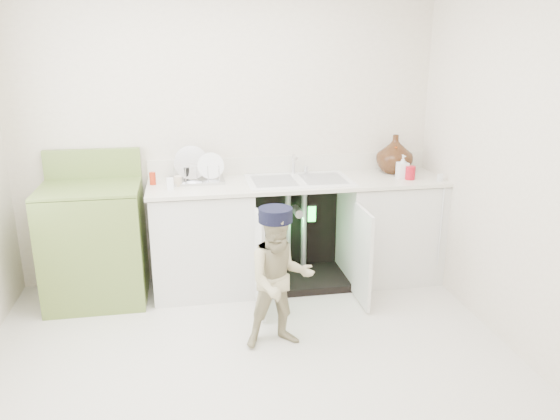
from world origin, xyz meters
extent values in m
plane|color=beige|center=(0.00, 0.00, 0.00)|extent=(3.50, 3.50, 0.00)
cube|color=silver|center=(0.00, 1.50, 1.25)|extent=(3.50, 2.50, 0.02)
cube|color=silver|center=(0.00, -1.50, 1.25)|extent=(3.50, 2.50, 0.02)
cube|color=silver|center=(1.75, 0.00, 1.25)|extent=(2.50, 3.00, 0.02)
cube|color=silver|center=(-0.25, 1.20, 0.43)|extent=(0.80, 0.60, 0.86)
cube|color=silver|center=(1.35, 1.20, 0.43)|extent=(0.80, 0.60, 0.86)
cube|color=black|center=(0.55, 1.47, 0.43)|extent=(0.80, 0.06, 0.86)
cube|color=black|center=(0.55, 1.20, 0.03)|extent=(0.80, 0.60, 0.06)
cylinder|color=gray|center=(0.48, 1.30, 0.45)|extent=(0.05, 0.05, 0.70)
cylinder|color=gray|center=(0.62, 1.30, 0.45)|extent=(0.05, 0.05, 0.70)
cylinder|color=gray|center=(0.55, 1.25, 0.62)|extent=(0.07, 0.18, 0.07)
cube|color=silver|center=(0.15, 0.70, 0.40)|extent=(0.03, 0.40, 0.76)
cube|color=silver|center=(0.95, 0.70, 0.40)|extent=(0.02, 0.40, 0.76)
cube|color=white|center=(0.55, 1.20, 0.89)|extent=(2.44, 0.64, 0.03)
cube|color=white|center=(0.55, 1.49, 0.98)|extent=(2.44, 0.02, 0.15)
cube|color=white|center=(0.55, 1.20, 0.90)|extent=(0.85, 0.55, 0.02)
cube|color=gray|center=(0.34, 1.20, 0.91)|extent=(0.34, 0.40, 0.01)
cube|color=gray|center=(0.76, 1.20, 0.91)|extent=(0.34, 0.40, 0.01)
cylinder|color=silver|center=(0.55, 1.42, 0.99)|extent=(0.03, 0.03, 0.17)
cylinder|color=silver|center=(0.55, 1.36, 1.06)|extent=(0.02, 0.14, 0.02)
cylinder|color=silver|center=(0.66, 1.42, 0.94)|extent=(0.04, 0.04, 0.06)
cylinder|color=silver|center=(1.68, 0.89, 0.55)|extent=(0.01, 0.01, 0.70)
cube|color=silver|center=(1.68, 0.98, 0.93)|extent=(0.04, 0.02, 0.06)
cube|color=silver|center=(-0.27, 1.32, 0.91)|extent=(0.44, 0.29, 0.02)
cylinder|color=silver|center=(-0.31, 1.34, 0.99)|extent=(0.27, 0.10, 0.26)
cylinder|color=white|center=(-0.16, 1.32, 0.98)|extent=(0.22, 0.06, 0.21)
cylinder|color=silver|center=(-0.45, 1.22, 0.98)|extent=(0.01, 0.01, 0.13)
cylinder|color=silver|center=(-0.36, 1.22, 0.98)|extent=(0.01, 0.01, 0.13)
cylinder|color=silver|center=(-0.27, 1.22, 0.98)|extent=(0.01, 0.01, 0.13)
cylinder|color=silver|center=(-0.19, 1.22, 0.98)|extent=(0.01, 0.01, 0.13)
cylinder|color=silver|center=(-0.10, 1.22, 0.98)|extent=(0.01, 0.01, 0.13)
imported|color=#4A1F15|center=(1.42, 1.34, 1.06)|extent=(0.31, 0.31, 0.33)
imported|color=#FF540D|center=(1.40, 1.30, 1.02)|extent=(0.09, 0.09, 0.24)
imported|color=white|center=(1.42, 1.14, 1.00)|extent=(0.09, 0.09, 0.19)
cylinder|color=#AE0E1D|center=(1.46, 1.08, 0.96)|extent=(0.08, 0.08, 0.11)
cylinder|color=#B5290F|center=(-0.62, 1.28, 0.95)|extent=(0.05, 0.05, 0.10)
cylinder|color=beige|center=(-0.42, 1.20, 0.94)|extent=(0.06, 0.06, 0.08)
cylinder|color=black|center=(-0.35, 1.32, 0.96)|extent=(0.04, 0.04, 0.12)
cube|color=white|center=(-0.48, 1.10, 0.95)|extent=(0.05, 0.05, 0.09)
cube|color=olive|center=(-1.09, 1.18, 0.46)|extent=(0.75, 0.65, 0.91)
cube|color=olive|center=(-1.09, 1.18, 0.93)|extent=(0.75, 0.65, 0.02)
cube|color=olive|center=(-1.09, 1.46, 1.05)|extent=(0.75, 0.06, 0.24)
cylinder|color=black|center=(-1.28, 1.02, 0.92)|extent=(0.17, 0.17, 0.02)
cylinder|color=silver|center=(-1.28, 1.02, 0.93)|extent=(0.20, 0.20, 0.01)
cylinder|color=black|center=(-1.28, 1.33, 0.92)|extent=(0.17, 0.17, 0.02)
cylinder|color=silver|center=(-1.28, 1.33, 0.93)|extent=(0.20, 0.20, 0.01)
cylinder|color=black|center=(-0.90, 1.02, 0.92)|extent=(0.17, 0.17, 0.02)
cylinder|color=silver|center=(-0.90, 1.02, 0.93)|extent=(0.20, 0.20, 0.01)
cylinder|color=black|center=(-0.90, 1.33, 0.92)|extent=(0.17, 0.17, 0.02)
cylinder|color=silver|center=(-0.90, 1.33, 0.93)|extent=(0.20, 0.20, 0.01)
imported|color=tan|center=(0.22, 0.22, 0.48)|extent=(0.49, 0.39, 0.96)
cylinder|color=black|center=(0.22, 0.22, 0.93)|extent=(0.24, 0.24, 0.09)
cube|color=black|center=(0.21, 0.32, 0.89)|extent=(0.18, 0.10, 0.01)
cube|color=black|center=(0.58, 0.86, 0.72)|extent=(0.07, 0.01, 0.14)
cube|color=#26F23F|center=(0.58, 0.85, 0.72)|extent=(0.06, 0.00, 0.12)
camera|label=1|loc=(-0.37, -3.04, 1.99)|focal=35.00mm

